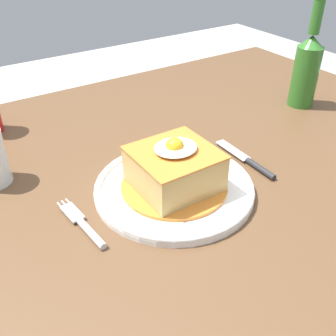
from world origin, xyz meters
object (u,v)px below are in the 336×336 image
fork (85,226)px  beer_bottle_green (307,67)px  knife (252,163)px  main_plate (174,187)px

fork → beer_bottle_green: size_ratio=0.53×
knife → fork: bearing=178.3°
knife → beer_bottle_green: beer_bottle_green is taller
fork → main_plate: bearing=1.4°
main_plate → beer_bottle_green: 0.51m
beer_bottle_green → fork: bearing=-168.4°
main_plate → beer_bottle_green: size_ratio=1.08×
main_plate → knife: 0.18m
fork → beer_bottle_green: (0.66, 0.14, 0.09)m
fork → knife: bearing=-1.7°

